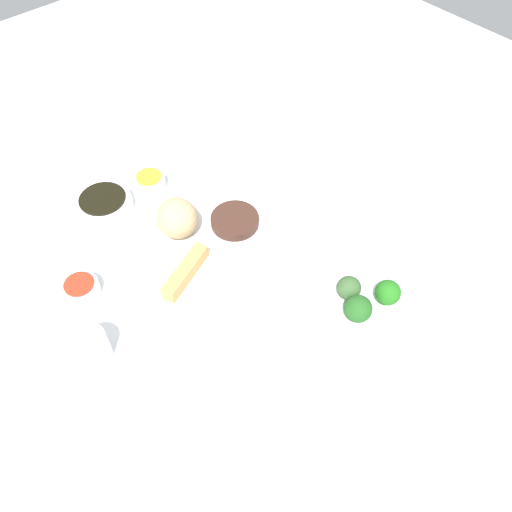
% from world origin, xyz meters
% --- Properties ---
extents(tabletop, '(2.20, 2.20, 0.02)m').
position_xyz_m(tabletop, '(0.00, 0.00, 0.01)').
color(tabletop, white).
rests_on(tabletop, ground).
extents(main_plate, '(0.29, 0.29, 0.02)m').
position_xyz_m(main_plate, '(0.01, -0.01, 0.03)').
color(main_plate, white).
rests_on(main_plate, tabletop).
extents(rice_scoop, '(0.08, 0.08, 0.08)m').
position_xyz_m(rice_scoop, '(0.03, -0.08, 0.07)').
color(rice_scoop, tan).
rests_on(rice_scoop, main_plate).
extents(spring_roll, '(0.12, 0.07, 0.03)m').
position_xyz_m(spring_roll, '(0.08, 0.01, 0.05)').
color(spring_roll, tan).
rests_on(spring_roll, main_plate).
extents(crab_rangoon_wonton, '(0.08, 0.08, 0.01)m').
position_xyz_m(crab_rangoon_wonton, '(-0.01, 0.07, 0.04)').
color(crab_rangoon_wonton, beige).
rests_on(crab_rangoon_wonton, main_plate).
extents(stir_fry_heap, '(0.09, 0.09, 0.02)m').
position_xyz_m(stir_fry_heap, '(-0.07, -0.03, 0.04)').
color(stir_fry_heap, '#40261D').
rests_on(stir_fry_heap, main_plate).
extents(broccoli_plate, '(0.19, 0.19, 0.01)m').
position_xyz_m(broccoli_plate, '(-0.12, 0.26, 0.03)').
color(broccoli_plate, white).
rests_on(broccoli_plate, tabletop).
extents(broccoli_floret_0, '(0.04, 0.04, 0.04)m').
position_xyz_m(broccoli_floret_0, '(-0.11, 0.23, 0.06)').
color(broccoli_floret_0, '#395B2F').
rests_on(broccoli_floret_0, broccoli_plate).
extents(broccoli_floret_1, '(0.04, 0.04, 0.04)m').
position_xyz_m(broccoli_floret_1, '(-0.15, 0.28, 0.06)').
color(broccoli_floret_1, '#236F1B').
rests_on(broccoli_floret_1, broccoli_plate).
extents(broccoli_floret_2, '(0.05, 0.05, 0.05)m').
position_xyz_m(broccoli_floret_2, '(-0.09, 0.27, 0.06)').
color(broccoli_floret_2, '#235A20').
rests_on(broccoli_floret_2, broccoli_plate).
extents(soy_sauce_bowl, '(0.11, 0.11, 0.03)m').
position_xyz_m(soy_sauce_bowl, '(0.10, -0.24, 0.04)').
color(soy_sauce_bowl, white).
rests_on(soy_sauce_bowl, tabletop).
extents(soy_sauce_bowl_liquid, '(0.09, 0.09, 0.00)m').
position_xyz_m(soy_sauce_bowl_liquid, '(0.10, -0.24, 0.05)').
color(soy_sauce_bowl_liquid, black).
rests_on(soy_sauce_bowl_liquid, soy_sauce_bowl).
extents(sauce_ramekin_hot_mustard, '(0.06, 0.06, 0.03)m').
position_xyz_m(sauce_ramekin_hot_mustard, '(-0.01, -0.23, 0.03)').
color(sauce_ramekin_hot_mustard, white).
rests_on(sauce_ramekin_hot_mustard, tabletop).
extents(sauce_ramekin_hot_mustard_liquid, '(0.05, 0.05, 0.00)m').
position_xyz_m(sauce_ramekin_hot_mustard_liquid, '(-0.01, -0.23, 0.05)').
color(sauce_ramekin_hot_mustard_liquid, yellow).
rests_on(sauce_ramekin_hot_mustard_liquid, sauce_ramekin_hot_mustard).
extents(sauce_ramekin_sweet_and_sour, '(0.06, 0.06, 0.03)m').
position_xyz_m(sauce_ramekin_sweet_and_sour, '(0.23, -0.09, 0.03)').
color(sauce_ramekin_sweet_and_sour, white).
rests_on(sauce_ramekin_sweet_and_sour, tabletop).
extents(sauce_ramekin_sweet_and_sour_liquid, '(0.05, 0.05, 0.00)m').
position_xyz_m(sauce_ramekin_sweet_and_sour_liquid, '(0.23, -0.09, 0.05)').
color(sauce_ramekin_sweet_and_sour_liquid, red).
rests_on(sauce_ramekin_sweet_and_sour_liquid, sauce_ramekin_sweet_and_sour).
extents(teacup, '(0.06, 0.06, 0.06)m').
position_xyz_m(teacup, '(0.28, 0.03, 0.05)').
color(teacup, silver).
rests_on(teacup, tabletop).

